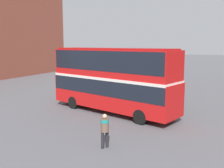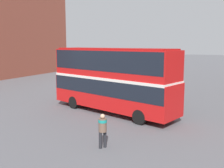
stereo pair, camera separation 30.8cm
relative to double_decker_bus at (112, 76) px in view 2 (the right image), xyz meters
name	(u,v)px [view 2 (the right image)]	position (x,y,z in m)	size (l,w,h in m)	color
ground_plane	(121,113)	(0.76, 0.01, -2.82)	(240.00, 240.00, 0.00)	#5B5B60
double_decker_bus	(112,76)	(0.00, 0.00, 0.00)	(10.94, 5.47, 4.94)	red
pedestrian_foreground	(103,127)	(2.52, -6.58, -1.73)	(0.60, 0.60, 1.78)	#232328
parked_car_kerb_near	(96,76)	(-8.94, 14.12, -2.03)	(4.19, 2.18, 1.59)	navy
parked_car_kerb_far	(155,79)	(-0.85, 15.43, -2.08)	(4.41, 2.71, 1.44)	silver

